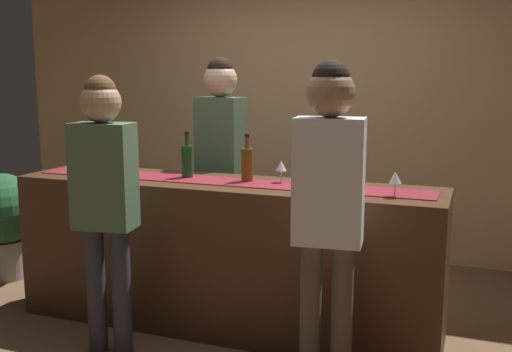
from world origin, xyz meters
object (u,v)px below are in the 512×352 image
Objects in this scene: wine_bottle_green at (187,161)px; potted_plant_tall at (2,218)px; customer_browsing at (104,187)px; wine_glass_far_end at (344,172)px; wine_glass_near_customer at (395,178)px; customer_sipping at (329,193)px; wine_bottle_amber at (247,164)px; bartender at (221,149)px; wine_glass_mid_counter at (281,166)px; wine_bottle_clear at (90,154)px.

wine_bottle_green reaches higher than potted_plant_tall.
wine_bottle_green is 0.19× the size of customer_browsing.
customer_browsing is at bearing -154.31° from wine_glass_far_end.
customer_browsing is (-1.55, -0.48, -0.07)m from wine_glass_near_customer.
wine_bottle_amber is at bearing 131.28° from customer_sipping.
bartender reaches higher than wine_glass_far_end.
customer_sipping is (0.05, -0.57, -0.01)m from wine_glass_far_end.
wine_glass_mid_counter is (0.64, 0.03, -0.01)m from wine_bottle_green.
wine_glass_mid_counter is at bearing -0.93° from wine_bottle_clear.
wine_bottle_green is at bearing 173.31° from wine_glass_near_customer.
customer_browsing is at bearing 174.69° from customer_sipping.
wine_bottle_green is (0.79, -0.05, 0.00)m from wine_bottle_clear.
wine_glass_near_customer is (0.93, -0.16, -0.01)m from wine_bottle_amber.
wine_bottle_clear is at bearing 122.13° from customer_browsing.
wine_bottle_clear is 2.00m from customer_sipping.
wine_glass_mid_counter is 0.17× the size of potted_plant_tall.
customer_sipping is (1.09, -1.15, -0.04)m from bartender.
wine_glass_near_customer and wine_glass_far_end have the same top height.
potted_plant_tall is at bearing 175.15° from wine_glass_far_end.
bartender is at bearing 141.39° from wine_glass_mid_counter.
wine_bottle_green is 1.36m from wine_glass_near_customer.
wine_glass_far_end is 0.09× the size of customer_browsing.
wine_bottle_green is 0.67m from customer_browsing.
wine_bottle_amber reaches higher than wine_glass_near_customer.
wine_bottle_green is 0.36× the size of potted_plant_tall.
bartender reaches higher than potted_plant_tall.
wine_bottle_green is 0.53m from bartender.
wine_glass_mid_counter reaches higher than potted_plant_tall.
wine_bottle_clear is at bearing 39.29° from bartender.
potted_plant_tall is (-2.19, 0.20, -0.58)m from wine_bottle_amber.
wine_glass_near_customer is 0.74m from wine_glass_mid_counter.
wine_bottle_clear is at bearing 179.07° from wine_glass_mid_counter.
customer_sipping reaches higher than wine_glass_far_end.
wine_glass_near_customer is at bearing 8.84° from customer_browsing.
wine_glass_near_customer is at bearing 161.05° from bartender.
wine_bottle_clear is at bearing 177.56° from wine_bottle_amber.
wine_bottle_green is at bearing 144.22° from customer_sipping.
wine_glass_mid_counter is at bearing 149.45° from bartender.
wine_bottle_amber is 0.17× the size of bartender.
customer_browsing is (0.59, -0.69, -0.08)m from wine_bottle_clear.
wine_bottle_green is 2.10× the size of wine_glass_near_customer.
bartender is (-0.42, 0.53, 0.02)m from wine_bottle_amber.
wine_glass_near_customer is 1.52m from bartender.
wine_glass_mid_counter is at bearing 170.57° from wine_glass_far_end.
wine_bottle_clear is at bearing -8.54° from potted_plant_tall.
customer_browsing is at bearing -162.75° from wine_glass_near_customer.
customer_sipping reaches higher than potted_plant_tall.
bartender is 1.58m from customer_sipping.
wine_glass_near_customer is 0.33m from wine_glass_far_end.
potted_plant_tall is (-1.77, 0.20, -0.58)m from wine_bottle_green.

